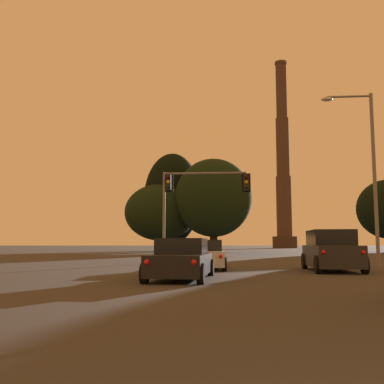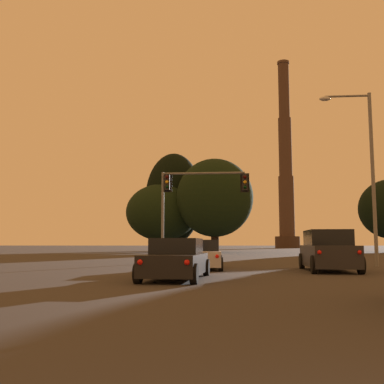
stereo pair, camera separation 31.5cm
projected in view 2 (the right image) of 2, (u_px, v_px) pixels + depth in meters
name	position (u px, v px, depth m)	size (l,w,h in m)	color
suv_right_lane_front	(328.00, 251.00, 20.40)	(2.23, 4.95, 1.86)	#232328
sedan_left_lane_front	(202.00, 255.00, 22.16)	(2.13, 4.76, 1.43)	silver
sedan_left_lane_second	(176.00, 260.00, 15.83)	(2.19, 4.78, 1.43)	black
traffic_light_overhead_left	(192.00, 193.00, 29.21)	(5.84, 0.50, 5.91)	slate
street_lamp	(365.00, 161.00, 25.08)	(2.89, 0.36, 9.76)	slate
smokestack	(286.00, 173.00, 127.88)	(6.88, 6.88, 54.35)	#3C2B22
treeline_center_right	(174.00, 198.00, 68.05)	(8.57, 7.72, 14.97)	black
treeline_center_left	(162.00, 212.00, 66.12)	(10.60, 9.54, 10.03)	black
treeline_far_left	(215.00, 198.00, 62.99)	(10.79, 9.71, 13.18)	black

